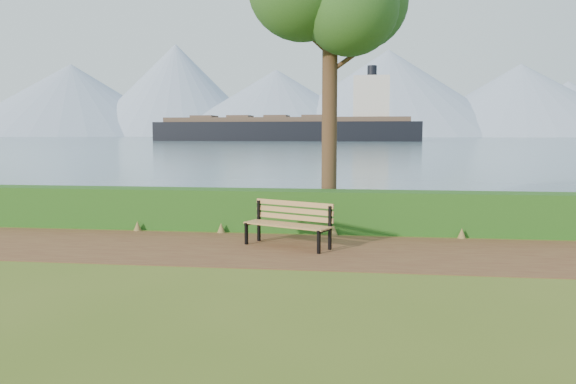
# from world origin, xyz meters

# --- Properties ---
(ground) EXTENTS (140.00, 140.00, 0.00)m
(ground) POSITION_xyz_m (0.00, 0.00, 0.00)
(ground) COLOR #4A601B
(ground) RESTS_ON ground
(path) EXTENTS (40.00, 3.40, 0.01)m
(path) POSITION_xyz_m (0.00, 0.30, 0.01)
(path) COLOR #582E1E
(path) RESTS_ON ground
(hedge) EXTENTS (32.00, 0.85, 1.00)m
(hedge) POSITION_xyz_m (0.00, 2.60, 0.50)
(hedge) COLOR #1D4D16
(hedge) RESTS_ON ground
(water) EXTENTS (700.00, 510.00, 0.00)m
(water) POSITION_xyz_m (0.00, 260.00, 0.01)
(water) COLOR #405766
(water) RESTS_ON ground
(mountains) EXTENTS (585.00, 190.00, 70.00)m
(mountains) POSITION_xyz_m (-9.17, 406.05, 27.70)
(mountains) COLOR #8697B2
(mountains) RESTS_ON ground
(bench) EXTENTS (1.95, 1.29, 0.95)m
(bench) POSITION_xyz_m (0.74, 0.65, 0.55)
(bench) COLOR black
(bench) RESTS_ON ground
(cargo_ship) EXTENTS (80.26, 15.11, 24.25)m
(cargo_ship) POSITION_xyz_m (-17.98, 157.93, 3.62)
(cargo_ship) COLOR black
(cargo_ship) RESTS_ON ground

